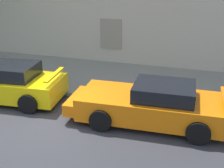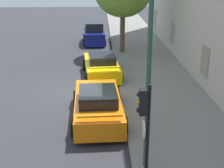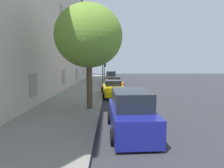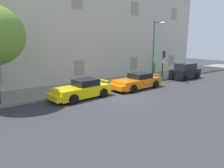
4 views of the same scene
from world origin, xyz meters
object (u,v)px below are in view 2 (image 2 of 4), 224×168
sportscar_red_lead (101,66)px  street_lamp (135,31)px  sportscar_yellow_flank (98,103)px  traffic_light (145,123)px  hatchback_distant (94,34)px

sportscar_red_lead → street_lamp: street_lamp is taller
sportscar_yellow_flank → traffic_light: size_ratio=1.62×
street_lamp → sportscar_red_lead: bearing=-174.5°
traffic_light → sportscar_red_lead: bearing=-174.5°
sportscar_red_lead → sportscar_yellow_flank: (5.57, -0.19, -0.00)m
hatchback_distant → street_lamp: size_ratio=0.65×
sportscar_red_lead → traffic_light: size_ratio=1.50×
sportscar_yellow_flank → sportscar_red_lead: bearing=178.1°
traffic_light → street_lamp: 2.48m
sportscar_yellow_flank → hatchback_distant: size_ratio=1.28×
sportscar_red_lead → hatchback_distant: hatchback_distant is taller
street_lamp → hatchback_distant: bearing=-175.5°
hatchback_distant → sportscar_red_lead: bearing=3.5°
sportscar_yellow_flank → hatchback_distant: 14.58m
sportscar_yellow_flank → hatchback_distant: bearing=-178.5°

